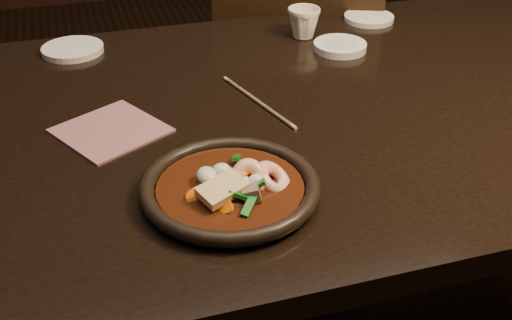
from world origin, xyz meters
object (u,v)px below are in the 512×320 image
object	(u,v)px
chair	(296,84)
table	(345,133)
plate	(230,188)
tea_cup	(304,22)

from	to	relation	value
chair	table	bearing A→B (deg)	100.32
table	plate	bearing A→B (deg)	-140.21
table	tea_cup	xyz separation A→B (m)	(0.02, 0.29, 0.11)
table	tea_cup	size ratio (longest dim) A/B	22.60
chair	plate	xyz separation A→B (m)	(-0.40, -0.81, 0.26)
chair	tea_cup	xyz separation A→B (m)	(-0.09, -0.28, 0.29)
plate	tea_cup	world-z (taller)	tea_cup
table	plate	world-z (taller)	plate
plate	table	bearing A→B (deg)	39.79
chair	plate	size ratio (longest dim) A/B	3.62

